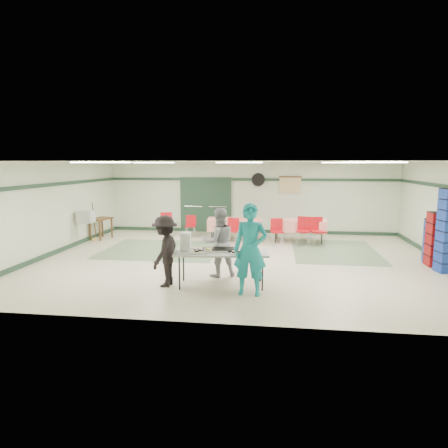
# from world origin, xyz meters

# --- Properties ---
(floor) EXTENTS (11.00, 11.00, 0.00)m
(floor) POSITION_xyz_m (0.00, 0.00, 0.00)
(floor) COLOR beige
(floor) RESTS_ON ground
(ceiling) EXTENTS (11.00, 11.00, 0.00)m
(ceiling) POSITION_xyz_m (0.00, 0.00, 2.70)
(ceiling) COLOR silver
(ceiling) RESTS_ON wall_back
(wall_back) EXTENTS (11.00, 0.00, 11.00)m
(wall_back) POSITION_xyz_m (0.00, 4.50, 1.35)
(wall_back) COLOR beige
(wall_back) RESTS_ON floor
(wall_front) EXTENTS (11.00, 0.00, 11.00)m
(wall_front) POSITION_xyz_m (0.00, -4.50, 1.35)
(wall_front) COLOR beige
(wall_front) RESTS_ON floor
(wall_left) EXTENTS (0.00, 9.00, 9.00)m
(wall_left) POSITION_xyz_m (-5.50, 0.00, 1.35)
(wall_left) COLOR beige
(wall_left) RESTS_ON floor
(trim_back) EXTENTS (11.00, 0.06, 0.10)m
(trim_back) POSITION_xyz_m (0.00, 4.47, 2.05)
(trim_back) COLOR #1F3A28
(trim_back) RESTS_ON wall_back
(baseboard_back) EXTENTS (11.00, 0.06, 0.12)m
(baseboard_back) POSITION_xyz_m (0.00, 4.47, 0.06)
(baseboard_back) COLOR #1F3A28
(baseboard_back) RESTS_ON floor
(trim_left) EXTENTS (0.06, 9.00, 0.10)m
(trim_left) POSITION_xyz_m (-5.47, 0.00, 2.05)
(trim_left) COLOR #1F3A28
(trim_left) RESTS_ON wall_back
(baseboard_left) EXTENTS (0.06, 9.00, 0.12)m
(baseboard_left) POSITION_xyz_m (-5.47, 0.00, 0.06)
(baseboard_left) COLOR #1F3A28
(baseboard_left) RESTS_ON floor
(baseboard_right) EXTENTS (0.06, 9.00, 0.12)m
(baseboard_right) POSITION_xyz_m (5.47, 0.00, 0.06)
(baseboard_right) COLOR #1F3A28
(baseboard_right) RESTS_ON floor
(green_patch_a) EXTENTS (3.50, 3.00, 0.01)m
(green_patch_a) POSITION_xyz_m (-2.50, 1.00, 0.00)
(green_patch_a) COLOR #5F7E5C
(green_patch_a) RESTS_ON floor
(green_patch_b) EXTENTS (2.50, 3.50, 0.01)m
(green_patch_b) POSITION_xyz_m (2.80, 1.50, 0.00)
(green_patch_b) COLOR #5F7E5C
(green_patch_b) RESTS_ON floor
(double_door_left) EXTENTS (0.90, 0.06, 2.10)m
(double_door_left) POSITION_xyz_m (-2.20, 4.44, 1.05)
(double_door_left) COLOR gray
(double_door_left) RESTS_ON floor
(double_door_right) EXTENTS (0.90, 0.06, 2.10)m
(double_door_right) POSITION_xyz_m (-1.25, 4.44, 1.05)
(double_door_right) COLOR gray
(double_door_right) RESTS_ON floor
(door_frame) EXTENTS (2.00, 0.03, 2.15)m
(door_frame) POSITION_xyz_m (-1.73, 4.42, 1.05)
(door_frame) COLOR #1F3A28
(door_frame) RESTS_ON floor
(wall_fan) EXTENTS (0.50, 0.10, 0.50)m
(wall_fan) POSITION_xyz_m (0.30, 4.44, 2.05)
(wall_fan) COLOR black
(wall_fan) RESTS_ON wall_back
(scroll_banner) EXTENTS (0.80, 0.02, 0.60)m
(scroll_banner) POSITION_xyz_m (1.50, 4.44, 1.85)
(scroll_banner) COLOR beige
(scroll_banner) RESTS_ON wall_back
(serving_table) EXTENTS (2.10, 1.03, 0.76)m
(serving_table) POSITION_xyz_m (-0.16, -2.38, 0.72)
(serving_table) COLOR #B5B6B0
(serving_table) RESTS_ON floor
(sheet_tray_right) EXTENTS (0.57, 0.45, 0.02)m
(sheet_tray_right) POSITION_xyz_m (0.31, -2.48, 0.77)
(sheet_tray_right) COLOR silver
(sheet_tray_right) RESTS_ON serving_table
(sheet_tray_mid) EXTENTS (0.65, 0.52, 0.02)m
(sheet_tray_mid) POSITION_xyz_m (-0.31, -2.32, 0.77)
(sheet_tray_mid) COLOR silver
(sheet_tray_mid) RESTS_ON serving_table
(sheet_tray_left) EXTENTS (0.60, 0.48, 0.02)m
(sheet_tray_left) POSITION_xyz_m (-0.73, -2.52, 0.77)
(sheet_tray_left) COLOR silver
(sheet_tray_left) RESTS_ON serving_table
(baking_pan) EXTENTS (0.51, 0.35, 0.08)m
(baking_pan) POSITION_xyz_m (-0.12, -2.37, 0.80)
(baking_pan) COLOR black
(baking_pan) RESTS_ON serving_table
(foam_box_stack) EXTENTS (0.24, 0.22, 0.40)m
(foam_box_stack) POSITION_xyz_m (-0.96, -2.37, 0.96)
(foam_box_stack) COLOR white
(foam_box_stack) RESTS_ON serving_table
(volunteer_teal) EXTENTS (0.71, 0.50, 1.88)m
(volunteer_teal) POSITION_xyz_m (0.50, -2.92, 0.94)
(volunteer_teal) COLOR teal
(volunteer_teal) RESTS_ON floor
(volunteer_grey) EXTENTS (0.98, 0.89, 1.63)m
(volunteer_grey) POSITION_xyz_m (-0.33, -1.66, 0.82)
(volunteer_grey) COLOR #939398
(volunteer_grey) RESTS_ON floor
(volunteer_dark) EXTENTS (0.68, 1.06, 1.55)m
(volunteer_dark) POSITION_xyz_m (-1.37, -2.56, 0.78)
(volunteer_dark) COLOR black
(volunteer_dark) RESTS_ON floor
(dining_table_a) EXTENTS (1.88, 0.95, 0.77)m
(dining_table_a) POSITION_xyz_m (1.78, 2.85, 0.57)
(dining_table_a) COLOR red
(dining_table_a) RESTS_ON floor
(dining_table_b) EXTENTS (1.90, 0.95, 0.77)m
(dining_table_b) POSITION_xyz_m (-0.42, 2.85, 0.57)
(dining_table_b) COLOR red
(dining_table_b) RESTS_ON floor
(chair_a) EXTENTS (0.51, 0.51, 0.94)m
(chair_a) POSITION_xyz_m (1.90, 2.29, 0.57)
(chair_a) COLOR #B30E10
(chair_a) RESTS_ON floor
(chair_b) EXTENTS (0.45, 0.45, 0.86)m
(chair_b) POSITION_xyz_m (1.03, 2.29, 0.52)
(chair_b) COLOR #B30E10
(chair_b) RESTS_ON floor
(chair_c) EXTENTS (0.54, 0.54, 0.93)m
(chair_c) POSITION_xyz_m (2.33, 2.29, 0.57)
(chair_c) COLOR #B30E10
(chair_c) RESTS_ON floor
(chair_d) EXTENTS (0.47, 0.47, 0.85)m
(chair_d) POSITION_xyz_m (-0.43, 2.28, 0.52)
(chair_d) COLOR #B30E10
(chair_d) RESTS_ON floor
(chair_loose_a) EXTENTS (0.38, 0.38, 0.78)m
(chair_loose_a) POSITION_xyz_m (-2.09, 3.33, 0.47)
(chair_loose_a) COLOR #B30E10
(chair_loose_a) RESTS_ON floor
(chair_loose_b) EXTENTS (0.50, 0.50, 0.89)m
(chair_loose_b) POSITION_xyz_m (-2.96, 3.14, 0.55)
(chair_loose_b) COLOR #B30E10
(chair_loose_b) RESTS_ON floor
(crate_stack_blue_a) EXTENTS (0.43, 0.43, 1.18)m
(crate_stack_blue_a) POSITION_xyz_m (5.15, 0.41, 0.59)
(crate_stack_blue_a) COLOR #193798
(crate_stack_blue_a) RESTS_ON floor
(crate_stack_red) EXTENTS (0.45, 0.45, 1.42)m
(crate_stack_red) POSITION_xyz_m (5.15, 0.02, 0.71)
(crate_stack_red) COLOR maroon
(crate_stack_red) RESTS_ON floor
(crate_stack_blue_b) EXTENTS (0.45, 0.45, 2.07)m
(crate_stack_blue_b) POSITION_xyz_m (5.15, -0.60, 1.03)
(crate_stack_blue_b) COLOR #193798
(crate_stack_blue_b) RESTS_ON floor
(printer_table) EXTENTS (0.70, 0.91, 0.74)m
(printer_table) POSITION_xyz_m (-5.15, 2.46, 0.63)
(printer_table) COLOR brown
(printer_table) RESTS_ON floor
(office_printer) EXTENTS (0.52, 0.46, 0.39)m
(office_printer) POSITION_xyz_m (-5.15, 1.38, 0.94)
(office_printer) COLOR #ACABA7
(office_printer) RESTS_ON printer_table
(broom) EXTENTS (0.07, 0.22, 1.33)m
(broom) POSITION_xyz_m (-5.23, 2.12, 0.69)
(broom) COLOR brown
(broom) RESTS_ON floor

